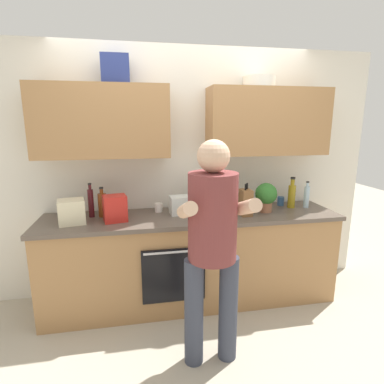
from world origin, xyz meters
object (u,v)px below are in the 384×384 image
cup_stoneware (242,206)px  potted_herb (266,196)px  bottle_wine (91,202)px  bottle_vinegar (102,204)px  cup_coffee (159,208)px  person_standing (212,238)px  cup_tea (281,201)px  bottle_water (307,196)px  bottle_oil (292,195)px  knife_block (246,202)px  grocery_bag_produce (180,205)px  bottle_soy (201,204)px  bottle_soda (224,209)px  grocery_bag_rice (72,212)px  grocery_bag_crisps (115,208)px

cup_stoneware → potted_herb: potted_herb is taller
bottle_wine → bottle_vinegar: bearing=-0.3°
bottle_vinegar → cup_coffee: 0.54m
person_standing → cup_tea: size_ratio=17.79×
bottle_water → potted_herb: (-0.48, -0.07, 0.05)m
bottle_oil → knife_block: bottle_oil is taller
person_standing → grocery_bag_produce: 0.90m
bottle_oil → cup_stoneware: size_ratio=3.32×
bottle_soy → potted_herb: bottle_soy is taller
person_standing → grocery_bag_produce: (-0.10, 0.89, 0.01)m
bottle_soy → bottle_water: bottle_soy is taller
person_standing → bottle_soda: person_standing is taller
bottle_water → knife_block: (-0.72, -0.15, 0.01)m
person_standing → grocery_bag_rice: 1.32m
grocery_bag_crisps → bottle_vinegar: bearing=127.5°
knife_block → grocery_bag_produce: (-0.61, 0.16, -0.04)m
grocery_bag_rice → bottle_water: bearing=2.8°
grocery_bag_produce → cup_tea: bearing=5.9°
cup_tea → potted_herb: size_ratio=0.32×
bottle_water → potted_herb: size_ratio=0.96×
knife_block → bottle_wine: bearing=171.6°
bottle_vinegar → bottle_wine: bearing=179.7°
cup_tea → grocery_bag_crisps: size_ratio=0.40×
cup_coffee → grocery_bag_rice: 0.81m
bottle_soy → grocery_bag_crisps: (-0.78, 0.05, -0.02)m
bottle_soda → bottle_soy: size_ratio=0.66×
grocery_bag_rice → potted_herb: bearing=1.3°
cup_tea → cup_stoneware: cup_stoneware is taller
bottle_oil → cup_tea: bearing=122.7°
grocery_bag_produce → grocery_bag_crisps: bearing=-168.9°
bottle_oil → cup_tea: 0.15m
cup_stoneware → grocery_bag_produce: 0.64m
bottle_water → grocery_bag_rice: 2.31m
bottle_wine → cup_stoneware: 1.47m
bottle_wine → cup_tea: bearing=2.0°
cup_stoneware → grocery_bag_produce: bearing=179.8°
knife_block → grocery_bag_rice: knife_block is taller
cup_stoneware → knife_block: (-0.03, -0.16, 0.08)m
cup_tea → knife_block: (-0.50, -0.28, 0.08)m
bottle_wine → potted_herb: (1.68, -0.13, 0.02)m
person_standing → bottle_vinegar: person_standing is taller
person_standing → cup_coffee: bearing=106.7°
bottle_oil → bottle_water: size_ratio=1.16×
knife_block → potted_herb: bearing=18.9°
person_standing → bottle_vinegar: size_ratio=5.87×
bottle_soda → grocery_bag_rice: (-1.36, 0.05, 0.03)m
bottle_soy → potted_herb: bearing=7.3°
person_standing → potted_herb: size_ratio=5.74×
bottle_soy → knife_block: 0.43m
person_standing → bottle_water: 1.51m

